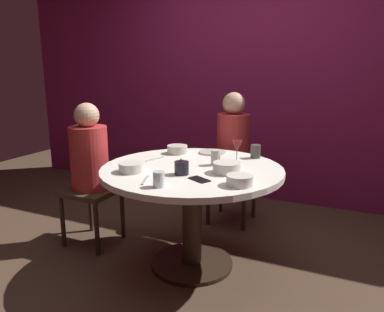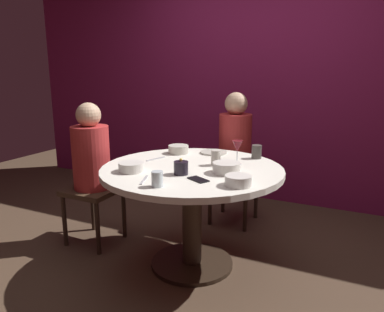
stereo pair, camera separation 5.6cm
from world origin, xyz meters
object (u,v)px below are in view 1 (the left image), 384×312
Objects in this scene: bowl_salad_center at (240,180)px; bowl_sauce_side at (177,149)px; seated_diner_back at (233,144)px; bowl_small_white at (227,168)px; wine_glass at (237,147)px; cup_by_right_diner at (216,158)px; bowl_serving_large at (131,167)px; cup_by_left_diner at (159,179)px; dining_table at (192,190)px; candle_holder at (182,168)px; dinner_plate at (212,152)px; cell_phone at (199,179)px; seated_diner_left at (90,159)px; cup_near_candle at (256,151)px.

bowl_salad_center is 0.97× the size of bowl_sauce_side.
seated_diner_back is 6.65× the size of bowl_small_white.
cup_by_right_diner is at bearing -149.98° from wine_glass.
seated_diner_back is 7.72× the size of bowl_salad_center.
cup_by_left_diner is (0.32, -0.20, 0.02)m from bowl_serving_large.
dining_table is at bearing -142.29° from wine_glass.
candle_holder is 0.30m from bowl_small_white.
candle_holder is at bearing -86.10° from dinner_plate.
cell_phone is at bearing 179.86° from bowl_salad_center.
cup_by_right_diner is at bearing 70.26° from candle_holder.
seated_diner_left is 1.17m from bowl_small_white.
bowl_salad_center is (0.41, -0.07, -0.01)m from candle_holder.
cup_by_right_diner is (0.44, 0.40, 0.02)m from bowl_serving_large.
seated_diner_left reaches higher than bowl_serving_large.
seated_diner_left is 7.38× the size of bowl_salad_center.
wine_glass is 1.26× the size of cell_phone.
cell_phone is (0.20, -0.73, -0.00)m from dinner_plate.
bowl_salad_center is 0.93m from bowl_sauce_side.
seated_diner_back is 11.25× the size of candle_holder.
cup_by_right_diner is at bearing 9.28° from seated_diner_back.
cup_by_right_diner reaches higher than cup_by_left_diner.
bowl_salad_center is at bearing -55.12° from bowl_small_white.
bowl_serving_large is (-0.32, -0.28, 0.20)m from dining_table.
cup_near_candle reaches higher than bowl_sauce_side.
cup_by_right_diner is at bearing 41.96° from bowl_serving_large.
dinner_plate is 2.02× the size of cup_by_right_diner.
cup_by_left_diner is (-0.26, -0.45, 0.01)m from bowl_small_white.
bowl_serving_large is at bearing -178.86° from bowl_salad_center.
seated_diner_back reaches higher than seated_diner_left.
cell_phone is 0.73m from cup_near_candle.
bowl_salad_center is 0.72m from cup_near_candle.
cell_phone is 0.89× the size of bowl_salad_center.
bowl_sauce_side is (-0.55, 0.38, -0.00)m from bowl_small_white.
dinner_plate is 0.59m from bowl_small_white.
seated_diner_left is 1.03m from cup_by_left_diner.
seated_diner_left is 1.18m from wine_glass.
bowl_small_white is at bearing -59.40° from dinner_plate.
wine_glass is 0.27m from cup_near_candle.
wine_glass reaches higher than bowl_serving_large.
bowl_salad_center reaches higher than dinner_plate.
candle_holder is at bearing -60.68° from bowl_sauce_side.
bowl_salad_center is at bearing -40.30° from bowl_sauce_side.
dinner_plate is (-0.03, 0.47, 0.17)m from dining_table.
bowl_serving_large is 0.63m from bowl_small_white.
cup_by_left_diner is at bearing -70.28° from bowl_sauce_side.
wine_glass reaches higher than candle_holder.
bowl_serving_large is 0.60m from cup_by_right_diner.
seated_diner_back is at bearing 105.95° from bowl_small_white.
dinner_plate is at bearing 26.56° from bowl_sauce_side.
dinner_plate is at bearing 28.61° from seated_diner_left.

